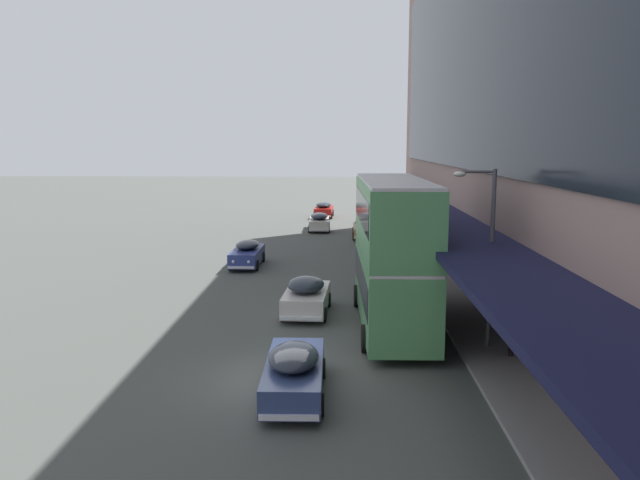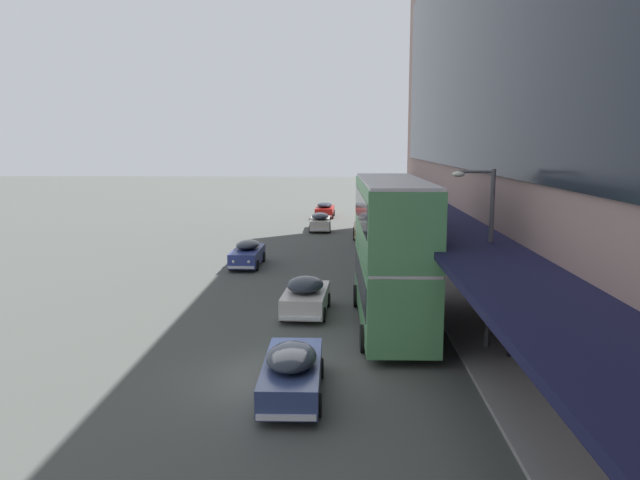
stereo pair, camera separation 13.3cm
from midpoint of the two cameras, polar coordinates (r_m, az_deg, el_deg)
name	(u,v)px [view 2 (the right image)]	position (r m, az deg, el deg)	size (l,w,h in m)	color
ground	(283,379)	(20.33, -3.19, -12.57)	(240.00, 240.00, 0.00)	#454844
sidewalk_kerb	(634,381)	(22.25, 26.96, -11.43)	(10.00, 180.00, 0.15)	gray
transit_bus_kerbside_front	(392,249)	(25.03, 6.72, -0.81)	(2.88, 9.82, 6.01)	#51965A
sedan_oncoming_rear	(364,228)	(49.38, 4.16, 1.08)	(1.80, 4.98, 1.55)	#9A6D41
sedan_far_back	(248,254)	(38.14, -6.55, -1.24)	(1.80, 4.59, 1.55)	navy
sedan_lead_near	(320,222)	(53.43, 0.08, 1.70)	(1.87, 4.91, 1.54)	beige
sedan_trailing_near	(292,371)	(18.80, -2.37, -11.89)	(1.83, 4.79, 1.54)	navy
sedan_second_mid	(325,210)	(62.82, 0.51, 2.78)	(1.99, 4.46, 1.53)	#A41512
sedan_lead_mid	(306,296)	(27.36, -1.18, -5.12)	(2.12, 4.33, 1.68)	beige
pedestrian_at_kerb	(511,327)	(22.61, 17.19, -7.58)	(0.33, 0.61, 1.86)	black
street_lamp	(485,244)	(22.69, 15.04, -0.38)	(1.50, 0.28, 6.39)	#4C4C51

